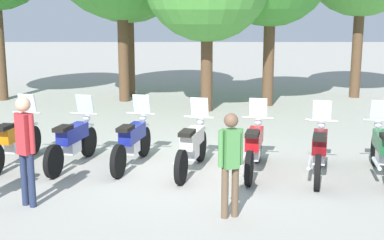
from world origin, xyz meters
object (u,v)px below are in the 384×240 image
object	(u,v)px
motorcycle_2	(133,141)
person_1	(26,142)
motorcycle_0	(15,140)
motorcycle_6	(383,150)
motorcycle_1	(73,141)
motorcycle_4	(254,146)
person_0	(231,158)
motorcycle_3	(192,145)
motorcycle_5	(320,150)

from	to	relation	value
motorcycle_2	person_1	world-z (taller)	person_1
motorcycle_0	motorcycle_6	bearing A→B (deg)	-85.66
person_1	motorcycle_1	bearing A→B (deg)	25.38
motorcycle_4	person_0	distance (m)	2.41
motorcycle_0	person_1	distance (m)	2.60
motorcycle_0	motorcycle_1	size ratio (longest dim) A/B	1.01
motorcycle_0	person_1	size ratio (longest dim) A/B	1.21
motorcycle_1	motorcycle_3	distance (m)	2.43
motorcycle_5	motorcycle_4	bearing A→B (deg)	92.96
motorcycle_0	motorcycle_4	world-z (taller)	same
motorcycle_3	person_0	xyz separation A→B (m)	(0.58, -2.35, 0.42)
motorcycle_3	motorcycle_6	size ratio (longest dim) A/B	0.99
motorcycle_2	motorcycle_0	bearing A→B (deg)	100.77
motorcycle_5	motorcycle_6	size ratio (longest dim) A/B	0.98
motorcycle_1	person_1	bearing A→B (deg)	-171.88
motorcycle_1	person_1	xyz separation A→B (m)	(-0.23, -2.25, 0.54)
person_0	person_1	size ratio (longest dim) A/B	0.91
motorcycle_1	motorcycle_3	bearing A→B (deg)	-84.84
motorcycle_1	motorcycle_6	bearing A→B (deg)	-82.56
motorcycle_4	person_0	world-z (taller)	person_0
motorcycle_3	person_1	distance (m)	3.28
motorcycle_4	motorcycle_3	bearing A→B (deg)	99.82
motorcycle_0	motorcycle_3	world-z (taller)	same
motorcycle_0	person_0	world-z (taller)	person_0
person_0	motorcycle_3	bearing A→B (deg)	-7.57
motorcycle_4	motorcycle_0	bearing A→B (deg)	96.34
motorcycle_6	person_1	xyz separation A→B (m)	(-6.24, -1.56, 0.54)
motorcycle_4	person_1	bearing A→B (deg)	128.05
motorcycle_5	person_0	distance (m)	2.77
motorcycle_6	person_1	distance (m)	6.45
motorcycle_3	person_1	world-z (taller)	person_1
motorcycle_0	person_0	size ratio (longest dim) A/B	1.34
motorcycle_3	motorcycle_4	xyz separation A→B (m)	(1.20, -0.06, 0.00)
motorcycle_1	motorcycle_4	world-z (taller)	same
motorcycle_4	person_0	size ratio (longest dim) A/B	1.33
motorcycle_3	person_0	distance (m)	2.46
motorcycle_1	motorcycle_6	world-z (taller)	same
motorcycle_6	person_1	size ratio (longest dim) A/B	1.22
motorcycle_0	motorcycle_1	distance (m)	1.21
motorcycle_6	person_0	xyz separation A→B (m)	(-3.03, -2.04, 0.42)
motorcycle_6	motorcycle_0	bearing A→B (deg)	93.36
motorcycle_6	motorcycle_5	bearing A→B (deg)	99.69
motorcycle_2	person_1	size ratio (longest dim) A/B	1.21
motorcycle_3	person_1	bearing A→B (deg)	139.72
motorcycle_0	motorcycle_4	bearing A→B (deg)	-85.77
motorcycle_6	motorcycle_2	bearing A→B (deg)	91.41
motorcycle_4	motorcycle_5	world-z (taller)	same
motorcycle_2	motorcycle_5	world-z (taller)	same
motorcycle_1	motorcycle_4	distance (m)	3.63
motorcycle_5	motorcycle_6	world-z (taller)	same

